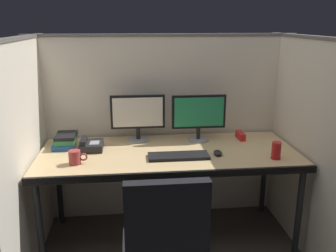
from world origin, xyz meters
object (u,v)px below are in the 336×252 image
(keyboard_main, at_px, (179,156))
(soda_can, at_px, (276,150))
(monitor_right, at_px, (199,114))
(computer_mouse, at_px, (218,153))
(desk, at_px, (169,158))
(red_stapler, at_px, (240,136))
(desk_phone, at_px, (91,145))
(coffee_mug, at_px, (75,157))
(book_stack, at_px, (65,141))
(monitor_left, at_px, (138,115))

(keyboard_main, xyz_separation_m, soda_can, (0.67, -0.10, 0.05))
(monitor_right, bearing_deg, computer_mouse, -77.48)
(monitor_right, xyz_separation_m, keyboard_main, (-0.21, -0.37, -0.20))
(desk, distance_m, red_stapler, 0.67)
(red_stapler, bearing_deg, desk, -158.71)
(keyboard_main, relative_size, desk_phone, 2.26)
(coffee_mug, bearing_deg, desk_phone, 74.61)
(red_stapler, xyz_separation_m, coffee_mug, (-1.27, -0.41, 0.02))
(desk, distance_m, keyboard_main, 0.15)
(desk, relative_size, desk_phone, 10.00)
(keyboard_main, distance_m, red_stapler, 0.67)
(soda_can, xyz_separation_m, desk_phone, (-1.31, 0.33, -0.03))
(keyboard_main, relative_size, book_stack, 1.96)
(monitor_left, distance_m, keyboard_main, 0.53)
(book_stack, distance_m, desk_phone, 0.22)
(desk_phone, bearing_deg, book_stack, 156.60)
(monitor_left, bearing_deg, soda_can, -28.22)
(keyboard_main, bearing_deg, soda_can, -8.07)
(keyboard_main, xyz_separation_m, computer_mouse, (0.29, 0.02, 0.01))
(monitor_left, relative_size, red_stapler, 2.87)
(desk, bearing_deg, desk_phone, 169.58)
(keyboard_main, distance_m, book_stack, 0.89)
(monitor_right, height_order, soda_can, monitor_right)
(book_stack, relative_size, red_stapler, 1.46)
(computer_mouse, xyz_separation_m, desk_phone, (-0.92, 0.21, 0.02))
(book_stack, relative_size, desk_phone, 1.15)
(monitor_left, height_order, computer_mouse, monitor_left)
(keyboard_main, xyz_separation_m, book_stack, (-0.83, 0.32, 0.04))
(coffee_mug, bearing_deg, soda_can, -2.15)
(keyboard_main, relative_size, red_stapler, 2.87)
(desk, distance_m, book_stack, 0.81)
(monitor_right, bearing_deg, desk, -137.65)
(book_stack, height_order, red_stapler, book_stack)
(desk, distance_m, monitor_right, 0.45)
(red_stapler, bearing_deg, book_stack, -178.05)
(computer_mouse, distance_m, coffee_mug, 1.00)
(desk, bearing_deg, soda_can, -16.79)
(computer_mouse, bearing_deg, monitor_left, 144.74)
(desk, bearing_deg, keyboard_main, -66.09)
(coffee_mug, bearing_deg, computer_mouse, 3.46)
(monitor_left, distance_m, red_stapler, 0.86)
(desk, xyz_separation_m, desk_phone, (-0.58, 0.11, 0.08))
(keyboard_main, height_order, coffee_mug, coffee_mug)
(desk_phone, bearing_deg, monitor_left, 26.57)
(desk, relative_size, coffee_mug, 15.08)
(desk_phone, bearing_deg, keyboard_main, -20.02)
(monitor_left, bearing_deg, monitor_right, -5.43)
(desk_phone, xyz_separation_m, red_stapler, (1.20, 0.13, -0.01))
(keyboard_main, height_order, computer_mouse, computer_mouse)
(book_stack, bearing_deg, soda_can, -15.31)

